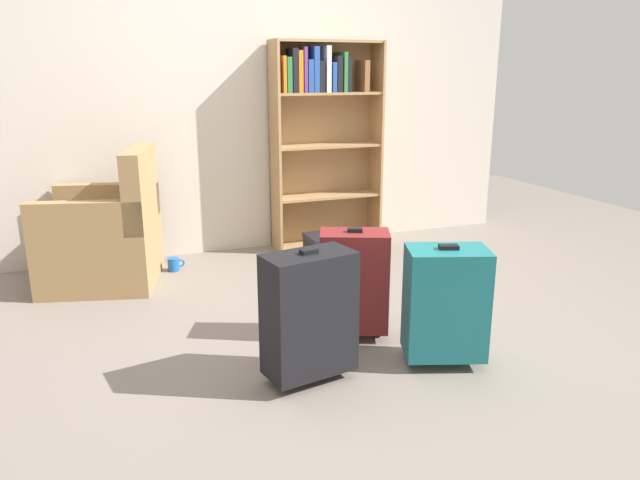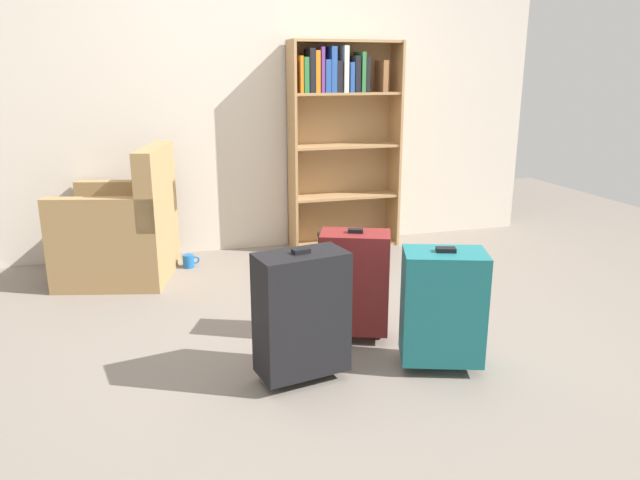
% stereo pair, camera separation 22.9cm
% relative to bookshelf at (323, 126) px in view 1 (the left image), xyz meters
% --- Properties ---
extents(ground_plane, '(8.14, 8.14, 0.00)m').
position_rel_bookshelf_xyz_m(ground_plane, '(-0.64, -1.76, -0.96)').
color(ground_plane, slate).
extents(back_wall, '(4.65, 0.10, 2.60)m').
position_rel_bookshelf_xyz_m(back_wall, '(-0.64, 0.17, 0.34)').
color(back_wall, beige).
rests_on(back_wall, ground).
extents(bookshelf, '(0.87, 0.26, 1.60)m').
position_rel_bookshelf_xyz_m(bookshelf, '(0.00, 0.00, 0.00)').
color(bookshelf, '#A87F51').
rests_on(bookshelf, ground).
extents(armchair, '(0.85, 0.85, 0.90)m').
position_rel_bookshelf_xyz_m(armchair, '(-1.67, -0.35, -0.65)').
color(armchair, '#9E7A4C').
rests_on(armchair, ground).
extents(mug, '(0.12, 0.08, 0.10)m').
position_rel_bookshelf_xyz_m(mug, '(-1.24, -0.26, -0.92)').
color(mug, '#1959A5').
rests_on(mug, ground).
extents(storage_box, '(0.40, 0.29, 0.19)m').
position_rel_bookshelf_xyz_m(storage_box, '(-0.06, -0.39, -0.86)').
color(storage_box, black).
rests_on(storage_box, ground).
extents(suitcase_black, '(0.43, 0.28, 0.63)m').
position_rel_bookshelf_xyz_m(suitcase_black, '(-0.88, -2.10, -0.63)').
color(suitcase_black, black).
rests_on(suitcase_black, ground).
extents(suitcase_teal, '(0.44, 0.36, 0.60)m').
position_rel_bookshelf_xyz_m(suitcase_teal, '(-0.21, -2.16, -0.65)').
color(suitcase_teal, '#19666B').
rests_on(suitcase_teal, ground).
extents(suitcase_dark_red, '(0.41, 0.33, 0.60)m').
position_rel_bookshelf_xyz_m(suitcase_dark_red, '(-0.49, -1.73, -0.65)').
color(suitcase_dark_red, maroon).
rests_on(suitcase_dark_red, ground).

